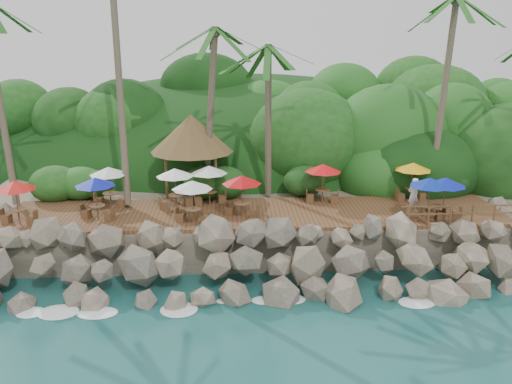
{
  "coord_description": "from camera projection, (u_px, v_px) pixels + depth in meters",
  "views": [
    {
      "loc": [
        -1.31,
        -20.28,
        11.28
      ],
      "look_at": [
        0.0,
        6.0,
        3.4
      ],
      "focal_mm": 36.95,
      "sensor_mm": 36.0,
      "label": 1
    }
  ],
  "objects": [
    {
      "name": "waiter",
      "position": [
        414.0,
        195.0,
        27.65
      ],
      "size": [
        0.77,
        0.64,
        1.82
      ],
      "primitive_type": "imported",
      "rotation": [
        0.0,
        0.0,
        3.49
      ],
      "color": "white",
      "rests_on": "terrace"
    },
    {
      "name": "palms",
      "position": [
        267.0,
        6.0,
        27.62
      ],
      "size": [
        35.6,
        6.89,
        15.34
      ],
      "color": "brown",
      "rests_on": "ground"
    },
    {
      "name": "dining_clusters",
      "position": [
        242.0,
        179.0,
        27.2
      ],
      "size": [
        23.19,
        5.22,
        2.19
      ],
      "color": "brown",
      "rests_on": "terrace"
    },
    {
      "name": "seawall",
      "position": [
        260.0,
        263.0,
        24.29
      ],
      "size": [
        29.0,
        4.0,
        2.3
      ],
      "primitive_type": null,
      "color": "gray",
      "rests_on": "ground"
    },
    {
      "name": "palapa",
      "position": [
        192.0,
        133.0,
        30.51
      ],
      "size": [
        4.83,
        4.83,
        4.6
      ],
      "color": "brown",
      "rests_on": "ground"
    },
    {
      "name": "land_base",
      "position": [
        249.0,
        183.0,
        37.71
      ],
      "size": [
        32.0,
        25.2,
        2.1
      ],
      "primitive_type": "cube",
      "color": "gray",
      "rests_on": "ground"
    },
    {
      "name": "foam_line",
      "position": [
        262.0,
        303.0,
        22.98
      ],
      "size": [
        25.2,
        0.8,
        0.06
      ],
      "color": "white",
      "rests_on": "ground"
    },
    {
      "name": "terrace",
      "position": [
        256.0,
        214.0,
        27.81
      ],
      "size": [
        26.0,
        5.0,
        0.2
      ],
      "primitive_type": "cube",
      "color": "brown",
      "rests_on": "land_base"
    },
    {
      "name": "ground",
      "position": [
        263.0,
        307.0,
        22.71
      ],
      "size": [
        140.0,
        140.0,
        0.0
      ],
      "primitive_type": "plane",
      "color": "#19514F",
      "rests_on": "ground"
    },
    {
      "name": "jungle_hill",
      "position": [
        246.0,
        172.0,
        45.19
      ],
      "size": [
        44.8,
        28.0,
        15.4
      ],
      "primitive_type": "ellipsoid",
      "color": "#143811",
      "rests_on": "ground"
    },
    {
      "name": "jungle_foliage",
      "position": [
        250.0,
        202.0,
        37.06
      ],
      "size": [
        44.0,
        16.0,
        12.0
      ],
      "primitive_type": null,
      "color": "#143811",
      "rests_on": "ground"
    },
    {
      "name": "railing",
      "position": [
        484.0,
        212.0,
        25.89
      ],
      "size": [
        8.3,
        0.1,
        1.0
      ],
      "color": "brown",
      "rests_on": "terrace"
    }
  ]
}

